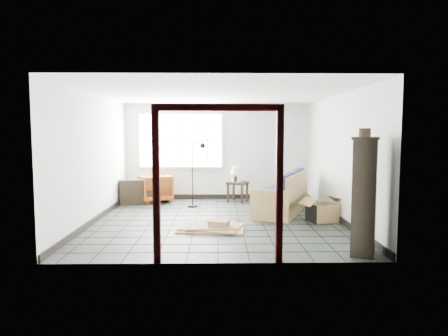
{
  "coord_description": "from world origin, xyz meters",
  "views": [
    {
      "loc": [
        -0.01,
        -8.16,
        1.8
      ],
      "look_at": [
        0.14,
        0.3,
        1.06
      ],
      "focal_mm": 32.0,
      "sensor_mm": 36.0,
      "label": 1
    }
  ],
  "objects_px": {
    "futon_sofa": "(284,197)",
    "armchair": "(155,187)",
    "tall_shelf": "(364,195)",
    "side_table": "(238,185)"
  },
  "relations": [
    {
      "from": "futon_sofa",
      "to": "armchair",
      "type": "xyz_separation_m",
      "value": [
        -3.15,
        1.46,
        0.05
      ]
    },
    {
      "from": "side_table",
      "to": "tall_shelf",
      "type": "xyz_separation_m",
      "value": [
        1.62,
        -4.6,
        0.45
      ]
    },
    {
      "from": "futon_sofa",
      "to": "tall_shelf",
      "type": "bearing_deg",
      "value": -56.24
    },
    {
      "from": "side_table",
      "to": "tall_shelf",
      "type": "relative_size",
      "value": 0.37
    },
    {
      "from": "futon_sofa",
      "to": "side_table",
      "type": "height_order",
      "value": "futon_sofa"
    },
    {
      "from": "armchair",
      "to": "tall_shelf",
      "type": "xyz_separation_m",
      "value": [
        3.79,
        -4.65,
        0.49
      ]
    },
    {
      "from": "futon_sofa",
      "to": "side_table",
      "type": "relative_size",
      "value": 3.56
    },
    {
      "from": "futon_sofa",
      "to": "tall_shelf",
      "type": "height_order",
      "value": "tall_shelf"
    },
    {
      "from": "side_table",
      "to": "armchair",
      "type": "bearing_deg",
      "value": 178.78
    },
    {
      "from": "armchair",
      "to": "side_table",
      "type": "distance_m",
      "value": 2.17
    }
  ]
}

